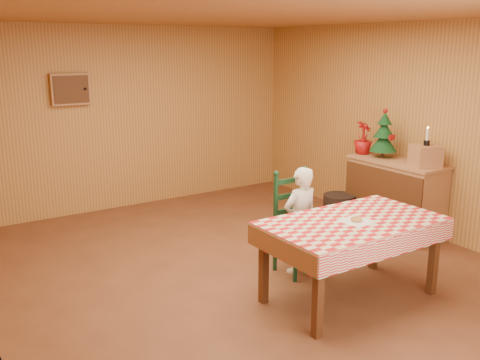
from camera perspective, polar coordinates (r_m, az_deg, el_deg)
name	(u,v)px	position (r m, az deg, el deg)	size (l,w,h in m)	color
ground	(250,271)	(5.71, 1.12, -9.71)	(6.00, 6.00, 0.00)	brown
cabin_walls	(222,93)	(5.69, -1.89, 9.26)	(5.10, 6.05, 2.65)	#BC8543
dining_table	(352,228)	(4.99, 11.85, -5.08)	(1.66, 0.96, 0.77)	#522C16
ladder_chair	(297,224)	(5.60, 6.05, -4.74)	(0.44, 0.40, 1.08)	black
seated_child	(300,220)	(5.54, 6.44, -4.31)	(0.41, 0.27, 1.12)	white
napkin	(356,221)	(4.93, 12.31, -4.31)	(0.26, 0.26, 0.00)	white
donut	(356,219)	(4.93, 12.32, -4.10)	(0.10, 0.10, 0.04)	#BC8443
shelf_unit	(395,197)	(7.00, 16.18, -1.72)	(0.54, 1.24, 0.93)	#B37C50
crate	(426,156)	(6.63, 19.18, 2.44)	(0.30, 0.30, 0.25)	#B37C50
christmas_tree	(384,135)	(7.01, 15.09, 4.62)	(0.34, 0.34, 0.62)	#522C16
flower_arrangement	(363,138)	(7.18, 13.01, 4.41)	(0.24, 0.24, 0.43)	maroon
candle_set	(427,140)	(6.60, 19.31, 4.05)	(0.07, 0.07, 0.22)	black
storage_bin	(339,210)	(7.17, 10.49, -3.17)	(0.42, 0.42, 0.42)	black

